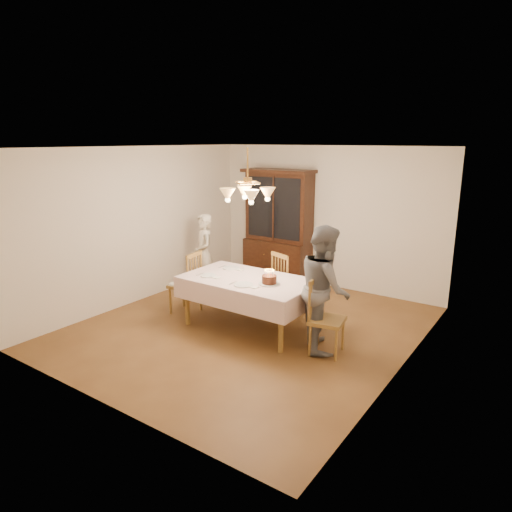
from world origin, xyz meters
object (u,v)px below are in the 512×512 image
Objects in this scene: dining_table at (248,283)px; elderly_woman at (204,254)px; birthday_cake at (269,280)px; china_hutch at (278,228)px; chair_far_side at (288,286)px.

elderly_woman is at bearing 151.97° from dining_table.
elderly_woman is 4.81× the size of birthday_cake.
dining_table is 6.33× the size of birthday_cake.
elderly_woman is 2.14m from birthday_cake.
dining_table is 0.88× the size of china_hutch.
chair_far_side is 1.00m from birthday_cake.
birthday_cake is at bearing -60.71° from china_hutch.
china_hutch is 2.16× the size of chair_far_side.
dining_table is at bearing 5.17° from elderly_woman.
dining_table is at bearing 172.81° from birthday_cake.
chair_far_side is 0.69× the size of elderly_woman.
chair_far_side is at bearing 33.90° from elderly_woman.
china_hutch is at bearing 111.71° from dining_table.
elderly_woman is (-1.56, 0.83, 0.04)m from dining_table.
chair_far_side is at bearing 78.51° from dining_table.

